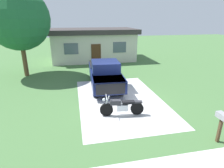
# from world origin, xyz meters

# --- Properties ---
(ground_plane) EXTENTS (80.00, 80.00, 0.00)m
(ground_plane) POSITION_xyz_m (0.00, 0.00, 0.00)
(ground_plane) COLOR #436B3A
(driveway_pad) EXTENTS (4.91, 7.74, 0.01)m
(driveway_pad) POSITION_xyz_m (0.00, 0.00, 0.00)
(driveway_pad) COLOR #B9B9B9
(driveway_pad) RESTS_ON ground
(motorcycle) EXTENTS (2.21, 0.70, 1.09)m
(motorcycle) POSITION_xyz_m (-0.39, -1.85, 0.47)
(motorcycle) COLOR black
(motorcycle) RESTS_ON ground
(pickup_truck) EXTENTS (2.26, 5.71, 1.90)m
(pickup_truck) POSITION_xyz_m (-0.49, 2.64, 0.95)
(pickup_truck) COLOR black
(pickup_truck) RESTS_ON ground
(mailbox) EXTENTS (0.26, 0.48, 1.26)m
(mailbox) POSITION_xyz_m (2.81, -4.73, 0.98)
(mailbox) COLOR #4C3823
(mailbox) RESTS_ON ground
(shade_tree) EXTENTS (4.85, 4.85, 7.00)m
(shade_tree) POSITION_xyz_m (-6.59, 6.47, 4.56)
(shade_tree) COLOR brown
(shade_tree) RESTS_ON ground
(neighbor_house) EXTENTS (9.60, 5.60, 3.50)m
(neighbor_house) POSITION_xyz_m (-0.25, 11.93, 1.79)
(neighbor_house) COLOR beige
(neighbor_house) RESTS_ON ground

